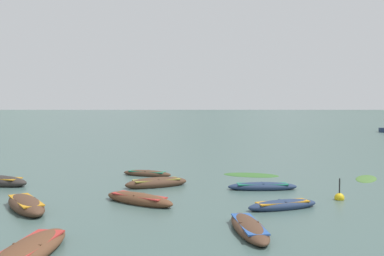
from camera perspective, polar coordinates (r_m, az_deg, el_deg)
The scene contains 13 objects.
ground_plane at distance 1506.46m, azimuth 2.86°, elevation 2.55°, with size 6000.00×6000.00×0.00m, color #425B56.
mountain_2 at distance 2195.41m, azimuth 3.29°, elevation 6.67°, with size 1025.20×1025.20×311.40m, color #4C5B56.
rowboat_0 at distance 19.14m, azimuth -21.58°, elevation -9.63°, with size 3.30×3.83×0.66m.
rowboat_1 at distance 19.13m, azimuth -7.19°, elevation -9.55°, with size 3.73×2.87×0.58m.
rowboat_3 at distance 22.40m, azimuth 9.52°, elevation -7.83°, with size 3.68×1.22×0.48m.
rowboat_5 at distance 13.19m, azimuth -21.41°, elevation -15.36°, with size 1.53×4.37×0.58m.
rowboat_6 at distance 18.39m, azimuth 12.18°, elevation -10.18°, with size 3.30×2.00×0.48m.
rowboat_8 at distance 14.89m, azimuth 7.73°, elevation -13.22°, with size 1.56×3.82×0.48m.
rowboat_10 at distance 22.97m, azimuth -4.83°, elevation -7.42°, with size 3.61×2.58×0.63m.
rowboat_11 at distance 26.59m, azimuth -6.11°, elevation -6.15°, with size 3.33×1.72×0.45m.
mooring_buoy at distance 20.83m, azimuth 19.33°, elevation -8.88°, with size 0.45×0.45×1.13m.
weed_patch_0 at distance 26.98m, azimuth 7.98°, elevation -6.34°, with size 3.49×1.79×0.14m, color #38662D.
weed_patch_1 at distance 27.41m, azimuth 22.52°, elevation -6.38°, with size 3.11×1.15×0.14m, color #477033.
Camera 1 is at (-0.28, -6.46, 4.24)m, focal length 39.38 mm.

